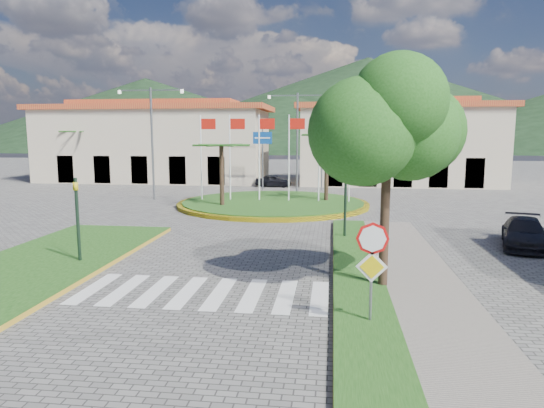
# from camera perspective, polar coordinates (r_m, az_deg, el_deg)

# --- Properties ---
(ground) EXTENTS (160.00, 160.00, 0.00)m
(ground) POSITION_cam_1_polar(r_m,az_deg,el_deg) (11.50, -14.03, -16.44)
(ground) COLOR #5C5957
(ground) RESTS_ON ground
(sidewalk_right) EXTENTS (4.00, 28.00, 0.15)m
(sidewalk_right) POSITION_cam_1_polar(r_m,az_deg,el_deg) (12.78, 16.50, -13.58)
(sidewalk_right) COLOR gray
(sidewalk_right) RESTS_ON ground
(verge_right) EXTENTS (1.60, 28.00, 0.18)m
(verge_right) POSITION_cam_1_polar(r_m,az_deg,el_deg) (12.63, 10.97, -13.57)
(verge_right) COLOR #174513
(verge_right) RESTS_ON ground
(median_left) EXTENTS (5.00, 14.00, 0.18)m
(median_left) POSITION_cam_1_polar(r_m,az_deg,el_deg) (19.42, -25.73, -6.48)
(median_left) COLOR #174513
(median_left) RESTS_ON ground
(crosswalk) EXTENTS (8.00, 3.00, 0.01)m
(crosswalk) POSITION_cam_1_polar(r_m,az_deg,el_deg) (15.03, -8.46, -10.26)
(crosswalk) COLOR silver
(crosswalk) RESTS_ON ground
(roundabout_island) EXTENTS (12.70, 12.70, 6.00)m
(roundabout_island) POSITION_cam_1_polar(r_m,az_deg,el_deg) (32.27, 0.13, 0.11)
(roundabout_island) COLOR yellow
(roundabout_island) RESTS_ON ground
(stop_sign) EXTENTS (0.80, 0.11, 2.65)m
(stop_sign) POSITION_cam_1_polar(r_m,az_deg,el_deg) (12.08, 11.68, -6.12)
(stop_sign) COLOR slate
(stop_sign) RESTS_ON ground
(deciduous_tree) EXTENTS (3.60, 3.60, 6.80)m
(deciduous_tree) POSITION_cam_1_polar(r_m,az_deg,el_deg) (14.80, 13.50, 9.66)
(deciduous_tree) COLOR black
(deciduous_tree) RESTS_ON ground
(traffic_light_left) EXTENTS (0.15, 0.18, 3.20)m
(traffic_light_left) POSITION_cam_1_polar(r_m,az_deg,el_deg) (18.81, -21.93, -0.94)
(traffic_light_left) COLOR black
(traffic_light_left) RESTS_ON ground
(traffic_light_right) EXTENTS (0.15, 0.18, 3.20)m
(traffic_light_right) POSITION_cam_1_polar(r_m,az_deg,el_deg) (21.90, 8.63, 0.79)
(traffic_light_right) COLOR black
(traffic_light_right) RESTS_ON ground
(traffic_light_far) EXTENTS (0.18, 0.15, 3.20)m
(traffic_light_far) POSITION_cam_1_polar(r_m,az_deg,el_deg) (36.05, 13.67, 3.57)
(traffic_light_far) COLOR black
(traffic_light_far) RESTS_ON ground
(direction_sign_west) EXTENTS (1.60, 0.14, 5.20)m
(direction_sign_west) POSITION_cam_1_polar(r_m,az_deg,el_deg) (41.12, -1.12, 6.57)
(direction_sign_west) COLOR slate
(direction_sign_west) RESTS_ON ground
(direction_sign_east) EXTENTS (1.60, 0.14, 5.20)m
(direction_sign_east) POSITION_cam_1_polar(r_m,az_deg,el_deg) (40.70, 5.91, 6.51)
(direction_sign_east) COLOR slate
(direction_sign_east) RESTS_ON ground
(street_lamp_centre) EXTENTS (4.80, 0.16, 8.00)m
(street_lamp_centre) POSITION_cam_1_polar(r_m,az_deg,el_deg) (39.81, 2.99, 7.89)
(street_lamp_centre) COLOR slate
(street_lamp_centre) RESTS_ON ground
(street_lamp_west) EXTENTS (4.80, 0.16, 8.00)m
(street_lamp_west) POSITION_cam_1_polar(r_m,az_deg,el_deg) (36.10, -13.93, 7.62)
(street_lamp_west) COLOR slate
(street_lamp_west) RESTS_ON ground
(building_left) EXTENTS (23.32, 9.54, 8.05)m
(building_left) POSITION_cam_1_polar(r_m,az_deg,el_deg) (50.97, -13.53, 7.10)
(building_left) COLOR beige
(building_left) RESTS_ON ground
(building_right) EXTENTS (19.08, 9.54, 8.05)m
(building_right) POSITION_cam_1_polar(r_m,az_deg,el_deg) (48.10, 14.54, 7.00)
(building_right) COLOR beige
(building_right) RESTS_ON ground
(hill_far_west) EXTENTS (140.00, 140.00, 22.00)m
(hill_far_west) POSITION_cam_1_polar(r_m,az_deg,el_deg) (161.00, -14.55, 10.25)
(hill_far_west) COLOR black
(hill_far_west) RESTS_ON ground
(hill_far_mid) EXTENTS (180.00, 180.00, 30.00)m
(hill_far_mid) POSITION_cam_1_polar(r_m,az_deg,el_deg) (170.38, 11.11, 11.58)
(hill_far_mid) COLOR black
(hill_far_mid) RESTS_ON ground
(hill_near_back) EXTENTS (110.00, 110.00, 16.00)m
(hill_near_back) POSITION_cam_1_polar(r_m,az_deg,el_deg) (140.43, 1.49, 9.61)
(hill_near_back) COLOR black
(hill_near_back) RESTS_ON ground
(white_van) EXTENTS (4.35, 2.16, 1.18)m
(white_van) POSITION_cam_1_polar(r_m,az_deg,el_deg) (47.54, -5.97, 3.21)
(white_van) COLOR white
(white_van) RESTS_ON ground
(car_dark_a) EXTENTS (3.36, 1.67, 1.10)m
(car_dark_a) POSITION_cam_1_polar(r_m,az_deg,el_deg) (43.64, 0.21, 2.75)
(car_dark_a) COLOR black
(car_dark_a) RESTS_ON ground
(car_dark_b) EXTENTS (3.62, 1.47, 1.17)m
(car_dark_b) POSITION_cam_1_polar(r_m,az_deg,el_deg) (45.68, 14.24, 2.78)
(car_dark_b) COLOR black
(car_dark_b) RESTS_ON ground
(car_side_right) EXTENTS (2.84, 4.49, 1.21)m
(car_side_right) POSITION_cam_1_polar(r_m,az_deg,el_deg) (23.09, 27.56, -3.03)
(car_side_right) COLOR black
(car_side_right) RESTS_ON ground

